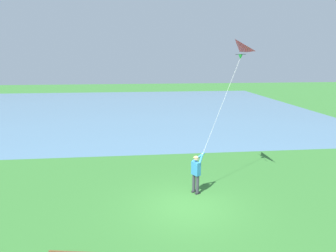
# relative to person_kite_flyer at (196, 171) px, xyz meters

# --- Properties ---
(ground_plane) EXTENTS (120.00, 120.00, 0.00)m
(ground_plane) POSITION_rel_person_kite_flyer_xyz_m (-1.26, 0.62, -1.05)
(ground_plane) COLOR #33702D
(lake_water) EXTENTS (36.00, 44.00, 0.01)m
(lake_water) POSITION_rel_person_kite_flyer_xyz_m (23.73, 4.62, -1.04)
(lake_water) COLOR teal
(lake_water) RESTS_ON ground
(person_kite_flyer) EXTENTS (0.53, 0.62, 1.83)m
(person_kite_flyer) POSITION_rel_person_kite_flyer_xyz_m (0.00, 0.00, 0.00)
(person_kite_flyer) COLOR #232328
(person_kite_flyer) RESTS_ON ground
(flying_kite) EXTENTS (1.89, 2.00, 4.86)m
(flying_kite) POSITION_rel_person_kite_flyer_xyz_m (1.31, -1.94, 5.18)
(flying_kite) COLOR red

